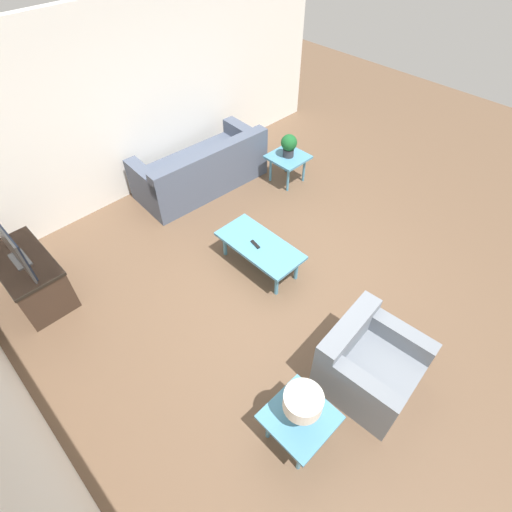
{
  "coord_description": "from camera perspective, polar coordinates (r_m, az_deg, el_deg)",
  "views": [
    {
      "loc": [
        -2.11,
        2.59,
        3.95
      ],
      "look_at": [
        0.22,
        0.32,
        0.55
      ],
      "focal_mm": 28.0,
      "sensor_mm": 36.0,
      "label": 1
    }
  ],
  "objects": [
    {
      "name": "potted_plant",
      "position": [
        6.45,
        4.72,
        15.59
      ],
      "size": [
        0.25,
        0.25,
        0.36
      ],
      "color": "#333338",
      "rests_on": "side_table_plant"
    },
    {
      "name": "ground_plane",
      "position": [
        5.17,
        4.26,
        -3.65
      ],
      "size": [
        14.0,
        14.0,
        0.0
      ],
      "primitive_type": "plane",
      "color": "brown"
    },
    {
      "name": "coffee_table",
      "position": [
        5.08,
        0.52,
        1.33
      ],
      "size": [
        1.15,
        0.55,
        0.4
      ],
      "color": "teal",
      "rests_on": "ground_plane"
    },
    {
      "name": "sofa",
      "position": [
        6.55,
        -7.7,
        12.08
      ],
      "size": [
        1.01,
        2.12,
        0.81
      ],
      "rotation": [
        0.0,
        0.0,
        1.52
      ],
      "color": "#4C566B",
      "rests_on": "ground_plane"
    },
    {
      "name": "armchair",
      "position": [
        4.29,
        15.67,
        -14.65
      ],
      "size": [
        0.93,
        0.94,
        0.76
      ],
      "rotation": [
        0.0,
        0.0,
        -1.49
      ],
      "color": "slate",
      "rests_on": "ground_plane"
    },
    {
      "name": "television",
      "position": [
        5.14,
        -31.76,
        1.52
      ],
      "size": [
        0.97,
        0.16,
        0.55
      ],
      "color": "#2D2D2D",
      "rests_on": "tv_stand_chest"
    },
    {
      "name": "side_table_lamp",
      "position": [
        3.82,
        6.23,
        -22.19
      ],
      "size": [
        0.57,
        0.57,
        0.47
      ],
      "color": "teal",
      "rests_on": "ground_plane"
    },
    {
      "name": "wall_right",
      "position": [
        6.34,
        -17.16,
        20.17
      ],
      "size": [
        0.12,
        7.2,
        2.7
      ],
      "color": "white",
      "rests_on": "ground_plane"
    },
    {
      "name": "side_table_plant",
      "position": [
        6.59,
        4.58,
        13.59
      ],
      "size": [
        0.57,
        0.57,
        0.47
      ],
      "color": "teal",
      "rests_on": "ground_plane"
    },
    {
      "name": "remote_control",
      "position": [
        5.04,
        -0.11,
        1.68
      ],
      "size": [
        0.16,
        0.07,
        0.02
      ],
      "color": "black",
      "rests_on": "coffee_table"
    },
    {
      "name": "tv_stand_chest",
      "position": [
        5.49,
        -29.5,
        -2.57
      ],
      "size": [
        1.08,
        0.58,
        0.61
      ],
      "color": "#38281E",
      "rests_on": "ground_plane"
    },
    {
      "name": "table_lamp",
      "position": [
        3.5,
        6.71,
        -20.07
      ],
      "size": [
        0.33,
        0.33,
        0.39
      ],
      "color": "#333333",
      "rests_on": "side_table_lamp"
    }
  ]
}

